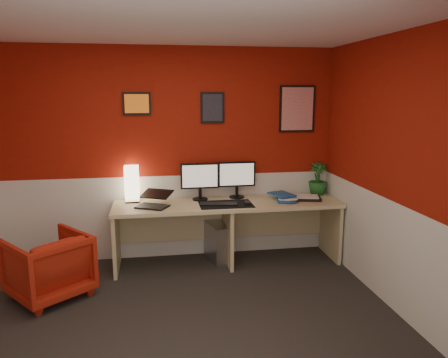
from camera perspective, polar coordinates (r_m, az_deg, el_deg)
ground at (r=3.88m, az=-6.23°, el=-19.30°), size 4.00×3.50×0.01m
ceiling at (r=3.38m, az=-7.19°, el=20.21°), size 4.00×3.50×0.01m
wall_back at (r=5.14m, az=-7.61°, el=3.15°), size 4.00×0.01×2.50m
wall_front at (r=1.75m, az=-3.86°, el=-13.08°), size 4.00×0.01×2.50m
wall_right at (r=4.03m, az=23.01°, el=0.10°), size 0.01×3.50×2.50m
wainscot_back at (r=5.29m, az=-7.40°, el=-4.91°), size 4.00×0.01×1.00m
wainscot_right at (r=4.23m, az=22.16°, el=-9.92°), size 0.01×3.50×1.00m
desk at (r=5.08m, az=0.49°, el=-7.13°), size 2.60×0.65×0.73m
shoji_lamp at (r=5.09m, az=-12.05°, el=-0.75°), size 0.16×0.16×0.40m
laptop at (r=4.81m, az=-9.47°, el=-2.44°), size 0.40×0.36×0.22m
monitor_left at (r=5.05m, az=-3.20°, el=0.44°), size 0.45×0.06×0.58m
monitor_right at (r=5.15m, az=1.71°, el=0.67°), size 0.45×0.06×0.58m
desk_mat at (r=4.89m, az=0.24°, el=-3.35°), size 0.60×0.38×0.01m
keyboard at (r=4.86m, az=-0.73°, el=-3.29°), size 0.44×0.20×0.02m
mouse at (r=4.89m, az=3.12°, el=-3.16°), size 0.08×0.11×0.03m
book_bottom at (r=5.07m, az=6.96°, el=-2.78°), size 0.25×0.31×0.03m
book_middle at (r=5.11m, az=7.06°, el=-2.37°), size 0.27×0.34×0.02m
book_top at (r=5.06m, az=6.57°, el=-2.21°), size 0.30×0.35×0.03m
zen_tray at (r=5.21m, az=10.70°, el=-2.49°), size 0.40×0.33×0.03m
potted_plant at (r=5.46m, az=12.28°, el=0.05°), size 0.26×0.26×0.40m
pc_tower at (r=5.20m, az=-0.82°, el=-8.31°), size 0.29×0.48×0.45m
armchair at (r=4.62m, az=-22.18°, el=-10.59°), size 0.96×0.96×0.63m
art_left at (r=5.08m, az=-11.44°, el=9.73°), size 0.32×0.02×0.26m
art_center at (r=5.12m, az=-1.53°, el=9.40°), size 0.28×0.02×0.36m
art_right at (r=5.36m, az=9.62°, el=9.12°), size 0.44×0.02×0.56m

